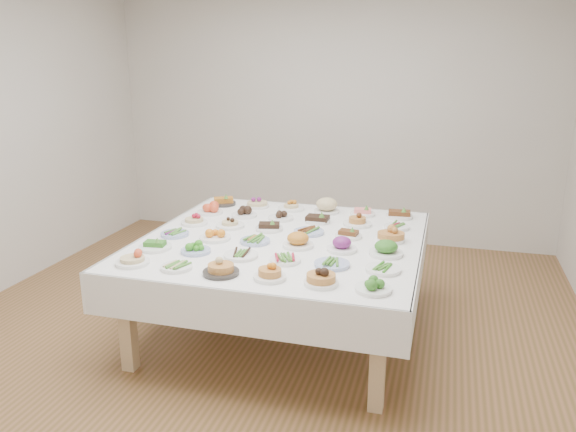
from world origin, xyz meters
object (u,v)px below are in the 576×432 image
(display_table, at_px, (282,247))
(dish_0, at_px, (132,255))
(dish_35, at_px, (399,213))
(dish_18, at_px, (194,218))

(display_table, height_order, dish_0, dish_0)
(display_table, height_order, dish_35, dish_35)
(display_table, relative_size, dish_18, 9.80)
(dish_0, xyz_separation_m, dish_18, (-0.00, 0.94, -0.01))
(dish_35, bearing_deg, dish_18, -157.61)
(display_table, relative_size, dish_0, 9.46)
(dish_18, distance_m, dish_35, 1.70)
(dish_0, relative_size, dish_35, 0.99)
(display_table, relative_size, dish_35, 9.34)
(display_table, bearing_deg, dish_35, 45.45)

